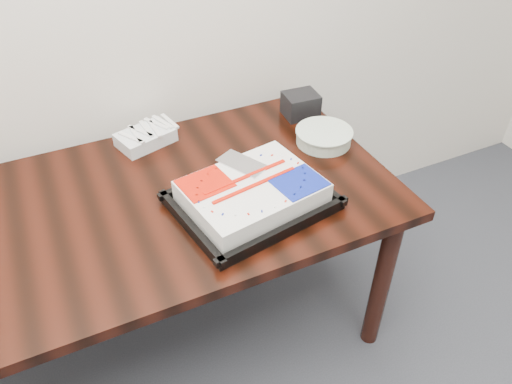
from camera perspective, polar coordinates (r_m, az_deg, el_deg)
name	(u,v)px	position (r m, az deg, el deg)	size (l,w,h in m)	color
table	(135,226)	(1.76, -13.70, -3.80)	(1.80, 0.90, 0.75)	black
cake_tray	(252,195)	(1.63, -0.45, -0.33)	(0.54, 0.45, 0.10)	black
plate_stack	(324,137)	(1.96, 7.76, 6.30)	(0.22, 0.22, 0.05)	white
fork_bag	(145,137)	(1.99, -12.52, 6.17)	(0.24, 0.19, 0.06)	silver
napkin_box	(301,105)	(2.12, 5.12, 9.91)	(0.14, 0.12, 0.10)	black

